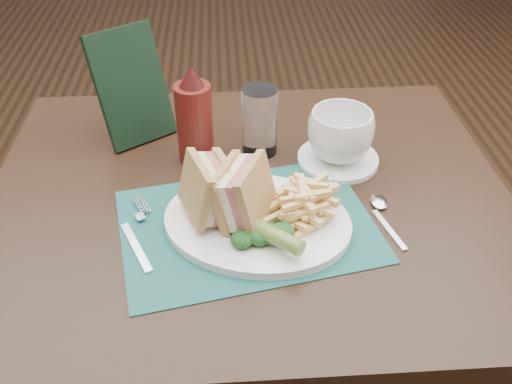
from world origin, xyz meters
TOP-DOWN VIEW (x-y plane):
  - floor at (0.00, 0.00)m, footprint 7.00×7.00m
  - table_main at (0.00, -0.50)m, footprint 0.90×0.75m
  - placemat at (-0.01, -0.59)m, footprint 0.45×0.36m
  - plate at (0.01, -0.59)m, footprint 0.35×0.31m
  - sandwich_half_a at (-0.09, -0.58)m, footprint 0.10×0.12m
  - sandwich_half_b at (-0.03, -0.58)m, footprint 0.11×0.13m
  - kale_garnish at (0.01, -0.64)m, footprint 0.11×0.08m
  - pickle_spear at (0.02, -0.65)m, footprint 0.11×0.10m
  - fries_pile at (0.08, -0.58)m, footprint 0.18×0.20m
  - fork at (-0.18, -0.60)m, footprint 0.10×0.17m
  - spoon at (0.22, -0.59)m, footprint 0.07×0.15m
  - saucer at (0.17, -0.42)m, footprint 0.18×0.18m
  - coffee_cup at (0.17, -0.42)m, footprint 0.17×0.17m
  - drinking_glass at (0.03, -0.37)m, footprint 0.07×0.07m
  - ketchup_bottle at (-0.09, -0.39)m, footprint 0.09×0.09m
  - check_presenter at (-0.21, -0.30)m, footprint 0.16×0.14m

SIDE VIEW (x-z plane):
  - floor at x=0.00m, z-range 0.00..0.00m
  - table_main at x=0.00m, z-range 0.00..0.75m
  - placemat at x=-0.01m, z-range 0.75..0.75m
  - spoon at x=0.22m, z-range 0.75..0.76m
  - saucer at x=0.17m, z-range 0.75..0.76m
  - fork at x=-0.18m, z-range 0.75..0.76m
  - plate at x=0.01m, z-range 0.75..0.77m
  - kale_garnish at x=0.01m, z-range 0.77..0.79m
  - pickle_spear at x=0.02m, z-range 0.77..0.80m
  - fries_pile at x=0.08m, z-range 0.77..0.83m
  - coffee_cup at x=0.17m, z-range 0.76..0.85m
  - drinking_glass at x=0.03m, z-range 0.75..0.88m
  - sandwich_half_a at x=-0.09m, z-range 0.77..0.87m
  - sandwich_half_b at x=-0.03m, z-range 0.77..0.87m
  - ketchup_bottle at x=-0.09m, z-range 0.75..0.94m
  - check_presenter at x=-0.21m, z-range 0.75..0.96m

